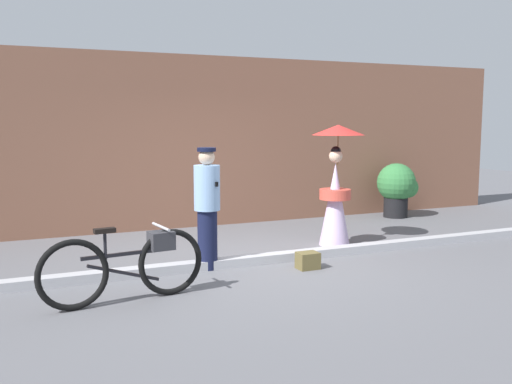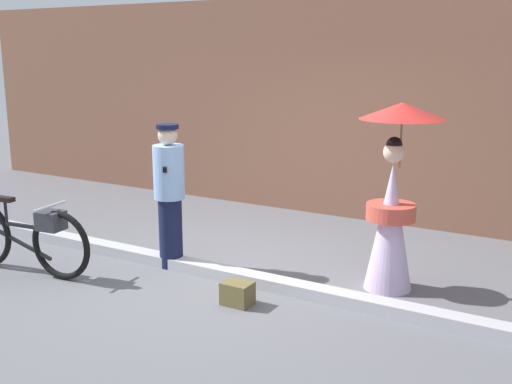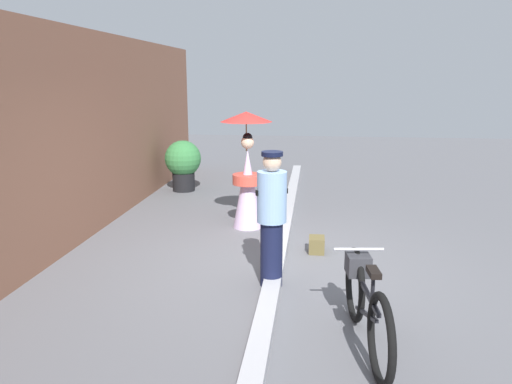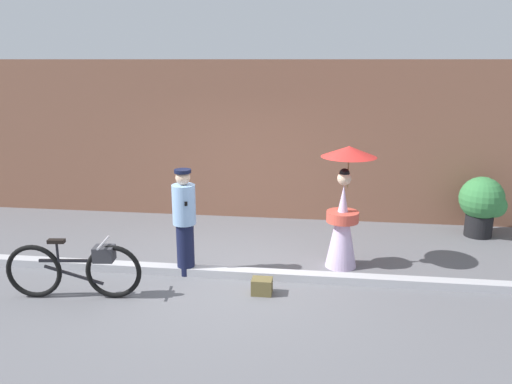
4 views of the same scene
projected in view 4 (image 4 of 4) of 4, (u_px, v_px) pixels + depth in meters
ground_plane at (227, 276)px, 7.55m from camera, size 30.00×30.00×0.00m
building_wall at (255, 140)px, 10.19m from camera, size 14.00×0.40×3.12m
sidewalk_curb at (227, 272)px, 7.54m from camera, size 14.00×0.20×0.12m
bicycle_near_officer at (77, 269)px, 6.78m from camera, size 1.81×0.48×0.83m
person_officer at (184, 220)px, 7.44m from camera, size 0.34×0.36×1.60m
person_with_parasol at (344, 207)px, 7.69m from camera, size 0.82×0.82×1.88m
potted_plant_by_door at (483, 203)px, 9.12m from camera, size 0.80×0.78×1.10m
backpack_on_pavement at (262, 286)px, 6.96m from camera, size 0.28×0.22×0.22m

